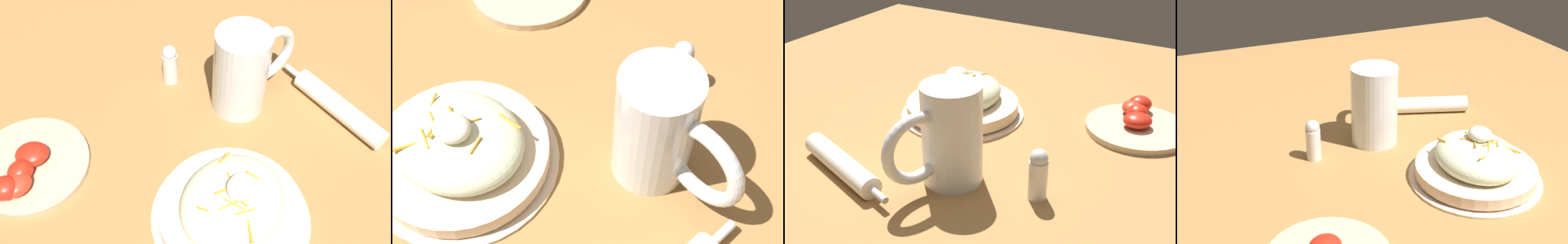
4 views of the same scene
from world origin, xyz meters
TOP-DOWN VIEW (x-y plane):
  - ground_plane at (0.00, 0.00)m, footprint 1.43×1.43m
  - salad_plate at (0.14, 0.10)m, footprint 0.23×0.23m
  - beer_mug at (-0.06, -0.00)m, footprint 0.16×0.09m
  - napkin_roll at (-0.13, 0.15)m, footprint 0.09×0.21m
  - salt_shaker at (-0.04, -0.13)m, footprint 0.03×0.03m

SIDE VIEW (x-z plane):
  - ground_plane at x=0.00m, z-range 0.00..0.00m
  - napkin_roll at x=-0.13m, z-range 0.00..0.03m
  - salad_plate at x=0.14m, z-range -0.02..0.08m
  - salt_shaker at x=-0.04m, z-range 0.00..0.08m
  - beer_mug at x=-0.06m, z-range -0.01..0.14m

